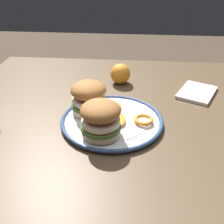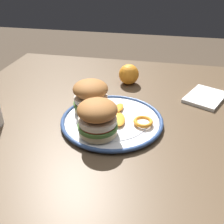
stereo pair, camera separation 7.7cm
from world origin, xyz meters
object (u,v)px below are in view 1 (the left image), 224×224
object	(u,v)px
sandwich_half_left	(101,118)
whole_orange	(120,74)
dining_table	(100,146)
sandwich_half_right	(89,97)
dinner_plate	(112,121)

from	to	relation	value
sandwich_half_left	whole_orange	xyz separation A→B (m)	(-0.38, 0.03, -0.03)
dining_table	sandwich_half_left	distance (m)	0.19
sandwich_half_right	whole_orange	size ratio (longest dim) A/B	1.73
dining_table	sandwich_half_left	world-z (taller)	sandwich_half_left
sandwich_half_left	sandwich_half_right	world-z (taller)	same
dining_table	sandwich_half_right	distance (m)	0.17
sandwich_half_left	sandwich_half_right	xyz separation A→B (m)	(-0.12, -0.05, 0.00)
dinner_plate	whole_orange	bearing A→B (deg)	178.70
dining_table	dinner_plate	world-z (taller)	dinner_plate
dinner_plate	whole_orange	xyz separation A→B (m)	(-0.30, 0.01, 0.03)
dining_table	whole_orange	xyz separation A→B (m)	(-0.29, 0.05, 0.14)
dining_table	sandwich_half_left	size ratio (longest dim) A/B	7.75
whole_orange	sandwich_half_left	bearing A→B (deg)	-4.55
dinner_plate	sandwich_half_right	distance (m)	0.10
sandwich_half_left	sandwich_half_right	size ratio (longest dim) A/B	1.04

